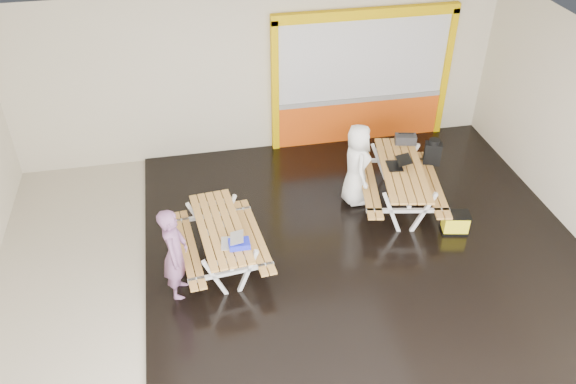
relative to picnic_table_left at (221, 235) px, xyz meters
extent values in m
cube|color=#BEB5A1|center=(1.21, -0.45, -0.61)|extent=(10.00, 8.00, 0.01)
cube|color=white|center=(1.21, -0.45, 2.90)|extent=(10.00, 8.00, 0.01)
cube|color=beige|center=(1.21, 3.55, 1.14)|extent=(10.00, 0.01, 3.50)
cube|color=black|center=(2.46, -0.45, -0.58)|extent=(7.50, 7.98, 0.05)
cube|color=#E5510F|center=(3.41, 3.48, -0.11)|extent=(3.60, 0.12, 1.00)
cube|color=gray|center=(3.41, 3.48, 0.42)|extent=(3.60, 0.14, 0.10)
cube|color=silver|center=(3.41, 3.49, 1.33)|extent=(3.60, 0.08, 1.72)
cube|color=#E6B600|center=(1.54, 3.47, 0.84)|extent=(0.14, 0.16, 2.90)
cube|color=#E6B600|center=(5.28, 3.47, 0.84)|extent=(0.14, 0.16, 2.90)
cube|color=#E6B600|center=(3.41, 3.47, 2.29)|extent=(3.88, 0.16, 0.20)
cube|color=#CC9247|center=(-0.28, -0.03, 0.17)|extent=(0.32, 1.99, 0.04)
cube|color=#CC9247|center=(-0.14, -0.01, 0.17)|extent=(0.32, 1.99, 0.04)
cube|color=#CC9247|center=(0.00, 0.00, 0.17)|extent=(0.32, 1.99, 0.04)
cube|color=#CC9247|center=(0.14, 0.01, 0.17)|extent=(0.32, 1.99, 0.04)
cube|color=#CC9247|center=(0.28, 0.03, 0.17)|extent=(0.32, 1.99, 0.04)
cube|color=white|center=(-0.18, -0.78, -0.19)|extent=(0.37, 0.10, 0.80)
cube|color=white|center=(0.33, -0.73, -0.19)|extent=(0.37, 0.10, 0.80)
cube|color=white|center=(0.07, -0.75, -0.14)|extent=(1.36, 0.19, 0.06)
cube|color=white|center=(0.07, -0.75, 0.12)|extent=(0.67, 0.13, 0.06)
cube|color=white|center=(-0.33, 0.73, -0.19)|extent=(0.37, 0.10, 0.80)
cube|color=white|center=(0.18, 0.78, -0.19)|extent=(0.37, 0.10, 0.80)
cube|color=white|center=(-0.07, 0.75, -0.14)|extent=(1.36, 0.19, 0.06)
cube|color=white|center=(-0.07, 0.75, 0.12)|extent=(0.67, 0.13, 0.06)
cube|color=white|center=(0.00, 0.00, -0.03)|extent=(0.22, 1.63, 0.06)
cube|color=#CC9247|center=(-0.61, -0.06, -0.13)|extent=(0.31, 1.99, 0.04)
cube|color=#CC9247|center=(-0.48, -0.05, -0.13)|extent=(0.31, 1.99, 0.04)
cube|color=#CC9247|center=(0.48, 0.05, -0.13)|extent=(0.31, 1.99, 0.04)
cube|color=#CC9247|center=(0.61, 0.06, -0.13)|extent=(0.31, 1.99, 0.04)
cube|color=#CC9247|center=(3.16, 1.02, 0.23)|extent=(0.54, 2.14, 0.04)
cube|color=#CC9247|center=(3.31, 1.00, 0.23)|extent=(0.54, 2.14, 0.04)
cube|color=#CC9247|center=(3.46, 0.97, 0.23)|extent=(0.54, 2.14, 0.04)
cube|color=#CC9247|center=(3.61, 0.94, 0.23)|extent=(0.54, 2.14, 0.04)
cube|color=#CC9247|center=(3.76, 0.91, 0.23)|extent=(0.54, 2.14, 0.04)
cube|color=white|center=(3.03, 0.22, -0.16)|extent=(0.40, 0.14, 0.86)
cube|color=white|center=(3.58, 0.11, -0.16)|extent=(0.40, 0.14, 0.86)
cube|color=white|center=(3.31, 0.16, -0.11)|extent=(1.46, 0.34, 0.06)
cube|color=white|center=(3.31, 0.16, 0.17)|extent=(0.73, 0.20, 0.06)
cube|color=white|center=(3.34, 1.82, -0.16)|extent=(0.40, 0.14, 0.86)
cube|color=white|center=(3.89, 1.72, -0.16)|extent=(0.40, 0.14, 0.86)
cube|color=white|center=(3.61, 1.77, -0.11)|extent=(1.46, 0.34, 0.06)
cube|color=white|center=(3.61, 1.77, 0.17)|extent=(0.73, 0.20, 0.06)
cube|color=white|center=(3.46, 0.97, 0.01)|extent=(0.40, 1.75, 0.06)
cube|color=#CC9247|center=(2.81, 1.09, -0.10)|extent=(0.53, 2.14, 0.04)
cube|color=#CC9247|center=(2.95, 1.06, -0.10)|extent=(0.53, 2.14, 0.04)
cube|color=#CC9247|center=(3.97, 0.87, -0.10)|extent=(0.53, 2.14, 0.04)
cube|color=#CC9247|center=(4.11, 0.84, -0.10)|extent=(0.53, 2.14, 0.04)
imported|color=#774D75|center=(-0.74, -0.56, 0.22)|extent=(0.49, 0.66, 1.63)
imported|color=white|center=(2.65, 1.19, 0.29)|extent=(0.55, 0.81, 1.61)
cube|color=silver|center=(0.08, -0.45, 0.19)|extent=(0.26, 0.34, 0.02)
cube|color=silver|center=(0.22, -0.47, 0.31)|extent=(0.24, 0.34, 0.06)
cube|color=silver|center=(0.21, -0.46, 0.31)|extent=(0.21, 0.30, 0.05)
cube|color=black|center=(3.33, 1.05, 0.26)|extent=(0.31, 0.40, 0.02)
cube|color=black|center=(3.50, 1.03, 0.39)|extent=(0.29, 0.40, 0.07)
cube|color=silver|center=(3.49, 1.03, 0.39)|extent=(0.25, 0.35, 0.06)
cube|color=#1A24CC|center=(0.24, -0.54, 0.23)|extent=(0.33, 0.23, 0.10)
cube|color=black|center=(3.82, 1.80, 0.34)|extent=(0.44, 0.29, 0.18)
cylinder|color=black|center=(3.82, 1.80, 0.47)|extent=(0.30, 0.09, 0.02)
cube|color=black|center=(4.29, 1.50, 0.13)|extent=(0.37, 0.30, 0.46)
cylinder|color=black|center=(4.29, 1.50, 0.38)|extent=(0.26, 0.26, 0.11)
cube|color=black|center=(2.79, 1.22, -0.49)|extent=(0.45, 0.39, 0.14)
cube|color=black|center=(4.16, -0.03, -0.54)|extent=(0.51, 0.39, 0.05)
cube|color=yellow|center=(4.16, -0.03, -0.36)|extent=(0.48, 0.36, 0.34)
cube|color=black|center=(4.16, -0.03, -0.18)|extent=(0.51, 0.39, 0.03)
camera|label=1|loc=(-0.37, -7.45, 6.19)|focal=36.64mm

